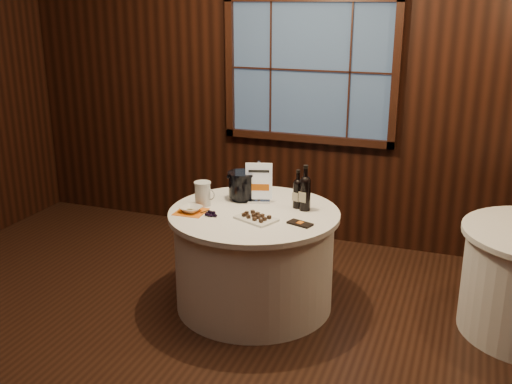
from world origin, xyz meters
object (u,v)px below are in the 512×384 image
at_px(main_table, 254,258).
at_px(port_bottle_right, 305,191).
at_px(chocolate_box, 300,224).
at_px(grape_bunch, 212,213).
at_px(ice_bucket, 242,185).
at_px(cracker_bowl, 191,209).
at_px(chocolate_plate, 256,218).
at_px(sign_stand, 259,188).
at_px(port_bottle_left, 298,191).
at_px(glass_pitcher, 203,194).

height_order(main_table, port_bottle_right, port_bottle_right).
relative_size(chocolate_box, grape_bunch, 1.08).
bearing_deg(ice_bucket, cracker_bowl, -122.33).
distance_m(port_bottle_right, grape_bunch, 0.71).
xyz_separation_m(grape_bunch, cracker_bowl, (-0.18, 0.02, 0.00)).
height_order(chocolate_plate, cracker_bowl, cracker_bowl).
distance_m(sign_stand, port_bottle_left, 0.32).
distance_m(sign_stand, port_bottle_right, 0.39).
relative_size(port_bottle_left, ice_bucket, 1.32).
xyz_separation_m(port_bottle_right, cracker_bowl, (-0.78, -0.34, -0.13)).
bearing_deg(glass_pitcher, port_bottle_right, 18.52).
distance_m(main_table, ice_bucket, 0.58).
relative_size(sign_stand, glass_pitcher, 1.77).
bearing_deg(main_table, cracker_bowl, -157.62).
relative_size(main_table, glass_pitcher, 6.88).
bearing_deg(chocolate_plate, main_table, 114.96).
xyz_separation_m(sign_stand, port_bottle_right, (0.38, -0.05, 0.04)).
relative_size(port_bottle_right, cracker_bowl, 2.20).
bearing_deg(port_bottle_right, cracker_bowl, -142.48).
relative_size(main_table, chocolate_plate, 3.79).
bearing_deg(grape_bunch, chocolate_plate, 5.33).
height_order(port_bottle_left, grape_bunch, port_bottle_left).
bearing_deg(main_table, chocolate_box, -19.82).
bearing_deg(cracker_bowl, chocolate_plate, 1.60).
distance_m(port_bottle_left, port_bottle_right, 0.08).
xyz_separation_m(ice_bucket, cracker_bowl, (-0.25, -0.40, -0.10)).
bearing_deg(ice_bucket, main_table, -49.88).
distance_m(port_bottle_left, cracker_bowl, 0.81).
bearing_deg(chocolate_plate, grape_bunch, -174.67).
bearing_deg(chocolate_box, ice_bucket, 166.07).
bearing_deg(sign_stand, cracker_bowl, -152.75).
xyz_separation_m(port_bottle_left, port_bottle_right, (0.07, -0.03, 0.02)).
bearing_deg(chocolate_box, glass_pitcher, -171.59).
distance_m(chocolate_box, grape_bunch, 0.66).
distance_m(main_table, chocolate_plate, 0.44).
height_order(port_bottle_left, cracker_bowl, port_bottle_left).
height_order(port_bottle_right, glass_pitcher, port_bottle_right).
bearing_deg(cracker_bowl, chocolate_box, 2.42).
xyz_separation_m(ice_bucket, chocolate_box, (0.58, -0.36, -0.11)).
relative_size(port_bottle_right, ice_bucket, 1.55).
height_order(sign_stand, glass_pitcher, sign_stand).
bearing_deg(main_table, glass_pitcher, -178.95).
bearing_deg(port_bottle_right, glass_pitcher, -153.54).
xyz_separation_m(sign_stand, ice_bucket, (-0.14, 0.01, 0.01)).
bearing_deg(main_table, grape_bunch, -142.84).
xyz_separation_m(main_table, chocolate_plate, (0.08, -0.16, 0.40)).
height_order(port_bottle_left, chocolate_plate, port_bottle_left).
height_order(main_table, ice_bucket, ice_bucket).
bearing_deg(grape_bunch, chocolate_box, 4.54).
bearing_deg(chocolate_plate, glass_pitcher, 162.26).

